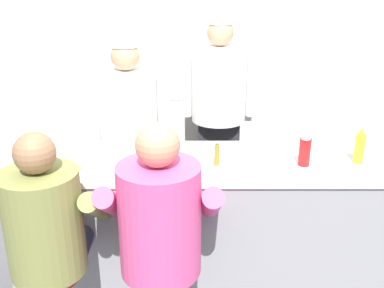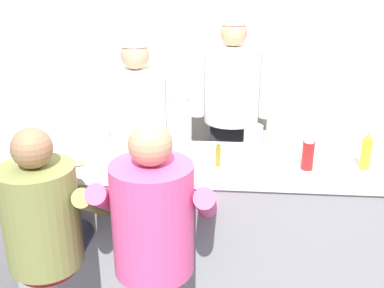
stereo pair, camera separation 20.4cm
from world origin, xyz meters
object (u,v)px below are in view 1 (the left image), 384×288
object	(u,v)px
coffee_mug_tan	(143,161)
cook_in_whites_near	(131,130)
water_pitcher_clear	(251,139)
cereal_bowl	(34,154)
coffee_mug_white	(246,163)
cup_stack_steel	(179,126)
diner_seated_pink	(162,222)
breakfast_plate	(75,169)
cook_in_whites_far	(221,102)
mustard_bottle_yellow	(362,147)
hot_sauce_bottle_orange	(219,155)
diner_seated_olive	(49,226)
ketchup_bottle_red	(307,149)

from	to	relation	value
coffee_mug_tan	cook_in_whites_near	size ratio (longest dim) A/B	0.07
water_pitcher_clear	coffee_mug_tan	distance (m)	0.73
cereal_bowl	coffee_mug_white	size ratio (longest dim) A/B	1.08
water_pitcher_clear	cereal_bowl	bearing A→B (deg)	-176.76
cup_stack_steel	diner_seated_pink	world-z (taller)	diner_seated_pink
breakfast_plate	cereal_bowl	bearing A→B (deg)	145.61
cook_in_whites_far	cereal_bowl	bearing A→B (deg)	-138.04
cereal_bowl	coffee_mug_white	xyz separation A→B (m)	(1.35, -0.18, 0.02)
mustard_bottle_yellow	diner_seated_pink	size ratio (longest dim) A/B	0.16
water_pitcher_clear	cup_stack_steel	xyz separation A→B (m)	(-0.47, -0.02, 0.09)
hot_sauce_bottle_orange	coffee_mug_white	world-z (taller)	hot_sauce_bottle_orange
hot_sauce_bottle_orange	water_pitcher_clear	xyz separation A→B (m)	(0.22, 0.20, 0.03)
mustard_bottle_yellow	diner_seated_pink	bearing A→B (deg)	-155.71
water_pitcher_clear	cook_in_whites_near	distance (m)	1.00
mustard_bottle_yellow	cook_in_whites_far	world-z (taller)	cook_in_whites_far
coffee_mug_white	diner_seated_pink	world-z (taller)	diner_seated_pink
hot_sauce_bottle_orange	diner_seated_pink	size ratio (longest dim) A/B	0.10
coffee_mug_tan	diner_seated_olive	size ratio (longest dim) A/B	0.09
ketchup_bottle_red	breakfast_plate	xyz separation A→B (m)	(-1.41, -0.10, -0.09)
coffee_mug_tan	coffee_mug_white	distance (m)	0.63
cereal_bowl	cook_in_whites_far	distance (m)	1.71
ketchup_bottle_red	breakfast_plate	size ratio (longest dim) A/B	0.92
cup_stack_steel	cook_in_whites_near	bearing A→B (deg)	126.97
coffee_mug_white	diner_seated_pink	distance (m)	0.67
mustard_bottle_yellow	coffee_mug_tan	world-z (taller)	mustard_bottle_yellow
breakfast_plate	coffee_mug_white	distance (m)	1.04
ketchup_bottle_red	cup_stack_steel	xyz separation A→B (m)	(-0.79, 0.18, 0.09)
coffee_mug_tan	cook_in_whites_far	world-z (taller)	cook_in_whites_far
diner_seated_pink	cook_in_whites_far	xyz separation A→B (m)	(0.40, 1.76, 0.16)
cup_stack_steel	cook_in_whites_near	world-z (taller)	cook_in_whites_near
breakfast_plate	diner_seated_pink	size ratio (longest dim) A/B	0.17
cereal_bowl	cook_in_whites_near	xyz separation A→B (m)	(0.55, 0.58, -0.04)
cereal_bowl	mustard_bottle_yellow	bearing A→B (deg)	-2.10
mustard_bottle_yellow	water_pitcher_clear	world-z (taller)	mustard_bottle_yellow
coffee_mug_white	diner_seated_olive	distance (m)	1.18
coffee_mug_tan	diner_seated_pink	xyz separation A→B (m)	(0.15, -0.46, -0.15)
ketchup_bottle_red	coffee_mug_tan	distance (m)	1.01
diner_seated_olive	hot_sauce_bottle_orange	bearing A→B (deg)	28.95
ketchup_bottle_red	diner_seated_pink	distance (m)	1.02
mustard_bottle_yellow	diner_seated_pink	distance (m)	1.34
cook_in_whites_far	mustard_bottle_yellow	bearing A→B (deg)	-56.37
ketchup_bottle_red	cereal_bowl	bearing A→B (deg)	176.21
mustard_bottle_yellow	diner_seated_olive	size ratio (longest dim) A/B	0.17
hot_sauce_bottle_orange	cup_stack_steel	size ratio (longest dim) A/B	0.37
breakfast_plate	diner_seated_pink	bearing A→B (deg)	-36.38
cook_in_whites_near	breakfast_plate	bearing A→B (deg)	-106.41
breakfast_plate	cook_in_whites_far	world-z (taller)	cook_in_whites_far
water_pitcher_clear	coffee_mug_tan	xyz separation A→B (m)	(-0.68, -0.24, -0.05)
water_pitcher_clear	diner_seated_pink	size ratio (longest dim) A/B	0.14
breakfast_plate	cup_stack_steel	bearing A→B (deg)	24.10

